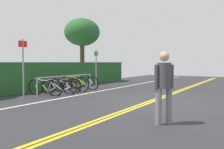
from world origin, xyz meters
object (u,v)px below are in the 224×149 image
Objects in this scene: bike_rack at (67,80)px; sign_post_far at (96,65)px; bicycle_1 at (59,87)px; bicycle_4 at (84,83)px; sign_post_near at (23,63)px; bicycle_3 at (74,84)px; bicycle_0 at (45,87)px; bicycle_2 at (66,85)px; pedestrian at (164,83)px; tree_mid at (82,33)px.

bike_rack is 2.38m from sign_post_far.
bicycle_1 is at bearing -171.67° from bike_rack.
bicycle_1 is (-0.65, -0.09, -0.28)m from bike_rack.
sign_post_near reaches higher than bicycle_4.
bicycle_3 is 1.04× the size of bicycle_4.
bicycle_4 is 3.84m from sign_post_near.
bicycle_3 is at bearing -1.93° from sign_post_near.
bicycle_2 is at bearing 1.65° from bicycle_0.
bicycle_2 is at bearing 176.08° from sign_post_far.
sign_post_near reaches higher than bicycle_1.
pedestrian reaches higher than bike_rack.
bicycle_1 is 0.79× the size of sign_post_far.
bicycle_2 is 7.03m from tree_mid.
bicycle_2 is at bearing 77.95° from bike_rack.
bike_rack is 1.79× the size of sign_post_far.
sign_post_near is at bearing 178.18° from bicycle_4.
bicycle_4 is 0.74× the size of sign_post_near.
pedestrian reaches higher than bicycle_1.
sign_post_far reaches higher than bicycle_3.
sign_post_near is 4.61m from sign_post_far.
bike_rack is 0.65m from bicycle_3.
sign_post_near is (-1.01, 0.12, 1.02)m from bicycle_0.
bicycle_4 is 6.06m from tree_mid.
bicycle_3 is at bearing 175.29° from sign_post_far.
bicycle_0 is 0.73× the size of sign_post_near.
bicycle_3 is 3.08m from sign_post_near.
pedestrian is at bearing -133.89° from tree_mid.
bicycle_0 is 2.69m from bicycle_4.
sign_post_near is (-2.33, 0.08, 1.05)m from bicycle_2.
pedestrian is at bearing -119.98° from bike_rack.
bicycle_3 is at bearing -1.61° from bicycle_2.
sign_post_far reaches higher than bicycle_1.
bicycle_0 is at bearing 178.14° from sign_post_far.
bicycle_2 is 0.58m from bicycle_3.
bicycle_0 is 0.68m from bicycle_1.
bicycle_4 is 0.83× the size of sign_post_far.
bicycle_2 is at bearing -2.01° from sign_post_near.
bicycle_2 is (0.67, 0.19, 0.01)m from bicycle_1.
bicycle_4 is at bearing -1.38° from bicycle_3.
tree_mid is at bearing 22.05° from sign_post_near.
sign_post_near is 8.60m from tree_mid.
bike_rack is at bearing 8.33° from bicycle_1.
sign_post_near is at bearing 170.57° from bicycle_1.
bicycle_2 is at bearing 60.28° from pedestrian.
sign_post_near reaches higher than sign_post_far.
pedestrian is at bearing -123.87° from bicycle_3.
pedestrian is at bearing -128.91° from bicycle_4.
bike_rack reaches higher than bicycle_1.
bicycle_4 reaches higher than bicycle_1.
bicycle_0 is 1.00× the size of bicycle_2.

